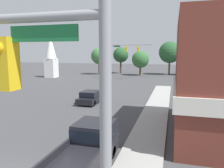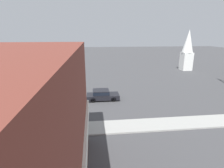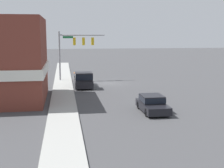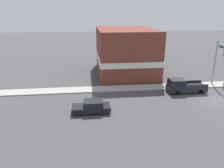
# 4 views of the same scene
# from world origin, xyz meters

# --- Properties ---
(car_lead) EXTENTS (1.91, 4.29, 1.40)m
(car_lead) POSITION_xyz_m (-1.68, 15.72, 0.73)
(car_lead) COLOR black
(car_lead) RESTS_ON ground
(church_steeple) EXTENTS (2.57, 2.57, 9.53)m
(church_steeple) POSITION_xyz_m (-19.67, 37.24, 4.99)
(church_steeple) COLOR white
(church_steeple) RESTS_ON ground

